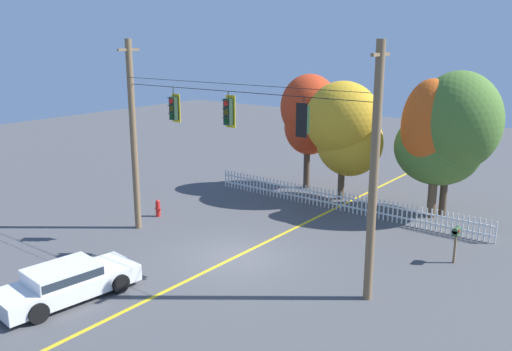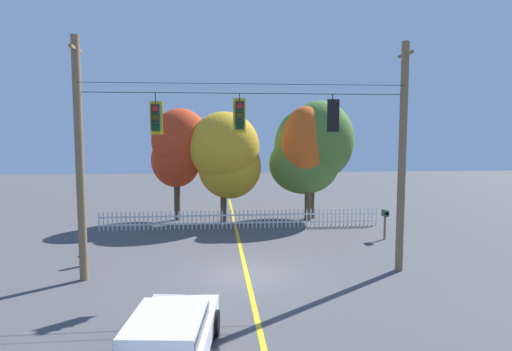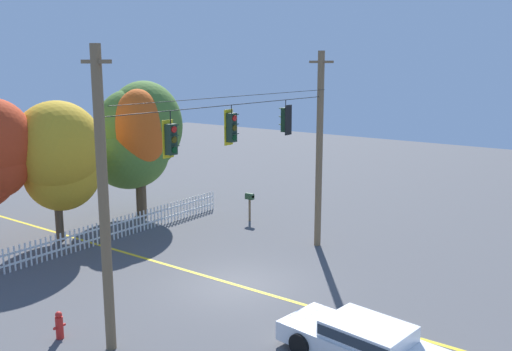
{
  "view_description": "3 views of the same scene",
  "coord_description": "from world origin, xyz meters",
  "px_view_note": "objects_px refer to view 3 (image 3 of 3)",
  "views": [
    {
      "loc": [
        12.64,
        -15.15,
        8.29
      ],
      "look_at": [
        1.25,
        -0.27,
        3.54
      ],
      "focal_mm": 38.1,
      "sensor_mm": 36.0,
      "label": 1
    },
    {
      "loc": [
        -1.14,
        -15.4,
        5.1
      ],
      "look_at": [
        0.3,
        -0.38,
        3.62
      ],
      "focal_mm": 31.12,
      "sensor_mm": 36.0,
      "label": 2
    },
    {
      "loc": [
        -14.94,
        -11.86,
        7.81
      ],
      "look_at": [
        0.62,
        -0.38,
        3.95
      ],
      "focal_mm": 39.8,
      "sensor_mm": 36.0,
      "label": 3
    }
  ],
  "objects_px": {
    "fire_hydrant": "(59,325)",
    "roadside_mailbox": "(250,198)",
    "autumn_maple_far_west": "(135,137)",
    "traffic_signal_eastbound_side": "(231,127)",
    "parked_car": "(364,341)",
    "autumn_maple_mid": "(59,158)",
    "traffic_signal_southbound_primary": "(286,120)",
    "autumn_oak_far_east": "(140,136)",
    "traffic_signal_westbound_side": "(171,139)"
  },
  "relations": [
    {
      "from": "parked_car",
      "to": "roadside_mailbox",
      "type": "distance_m",
      "value": 14.04
    },
    {
      "from": "traffic_signal_westbound_side",
      "to": "roadside_mailbox",
      "type": "distance_m",
      "value": 11.91
    },
    {
      "from": "traffic_signal_southbound_primary",
      "to": "fire_hydrant",
      "type": "distance_m",
      "value": 10.7
    },
    {
      "from": "traffic_signal_eastbound_side",
      "to": "fire_hydrant",
      "type": "distance_m",
      "value": 8.08
    },
    {
      "from": "traffic_signal_westbound_side",
      "to": "autumn_maple_far_west",
      "type": "distance_m",
      "value": 12.71
    },
    {
      "from": "autumn_maple_far_west",
      "to": "parked_car",
      "type": "distance_m",
      "value": 17.76
    },
    {
      "from": "traffic_signal_southbound_primary",
      "to": "autumn_maple_far_west",
      "type": "xyz_separation_m",
      "value": [
        1.46,
        10.11,
        -1.62
      ]
    },
    {
      "from": "traffic_signal_eastbound_side",
      "to": "autumn_maple_mid",
      "type": "xyz_separation_m",
      "value": [
        -0.23,
        9.45,
        -1.95
      ]
    },
    {
      "from": "traffic_signal_westbound_side",
      "to": "fire_hydrant",
      "type": "distance_m",
      "value": 6.24
    },
    {
      "from": "traffic_signal_southbound_primary",
      "to": "parked_car",
      "type": "relative_size",
      "value": 0.28
    },
    {
      "from": "traffic_signal_westbound_side",
      "to": "parked_car",
      "type": "bearing_deg",
      "value": -81.4
    },
    {
      "from": "autumn_oak_far_east",
      "to": "fire_hydrant",
      "type": "distance_m",
      "value": 13.66
    },
    {
      "from": "fire_hydrant",
      "to": "autumn_oak_far_east",
      "type": "bearing_deg",
      "value": 37.07
    },
    {
      "from": "traffic_signal_eastbound_side",
      "to": "traffic_signal_southbound_primary",
      "type": "height_order",
      "value": "same"
    },
    {
      "from": "roadside_mailbox",
      "to": "fire_hydrant",
      "type": "bearing_deg",
      "value": -167.02
    },
    {
      "from": "traffic_signal_southbound_primary",
      "to": "traffic_signal_eastbound_side",
      "type": "bearing_deg",
      "value": 179.67
    },
    {
      "from": "parked_car",
      "to": "autumn_maple_mid",
      "type": "bearing_deg",
      "value": 83.69
    },
    {
      "from": "traffic_signal_eastbound_side",
      "to": "traffic_signal_southbound_primary",
      "type": "distance_m",
      "value": 3.27
    },
    {
      "from": "traffic_signal_eastbound_side",
      "to": "traffic_signal_southbound_primary",
      "type": "xyz_separation_m",
      "value": [
        3.27,
        -0.02,
        -0.0
      ]
    },
    {
      "from": "traffic_signal_southbound_primary",
      "to": "autumn_oak_far_east",
      "type": "bearing_deg",
      "value": 82.26
    },
    {
      "from": "parked_car",
      "to": "autumn_maple_far_west",
      "type": "bearing_deg",
      "value": 67.49
    },
    {
      "from": "autumn_oak_far_east",
      "to": "roadside_mailbox",
      "type": "relative_size",
      "value": 4.57
    },
    {
      "from": "traffic_signal_southbound_primary",
      "to": "autumn_maple_mid",
      "type": "xyz_separation_m",
      "value": [
        -3.5,
        9.47,
        -1.94
      ]
    },
    {
      "from": "autumn_maple_mid",
      "to": "parked_car",
      "type": "relative_size",
      "value": 1.32
    },
    {
      "from": "autumn_maple_mid",
      "to": "autumn_maple_far_west",
      "type": "xyz_separation_m",
      "value": [
        4.96,
        0.64,
        0.33
      ]
    },
    {
      "from": "traffic_signal_southbound_primary",
      "to": "fire_hydrant",
      "type": "height_order",
      "value": "traffic_signal_southbound_primary"
    },
    {
      "from": "traffic_signal_southbound_primary",
      "to": "roadside_mailbox",
      "type": "xyz_separation_m",
      "value": [
        3.91,
        4.68,
        -4.5
      ]
    },
    {
      "from": "autumn_oak_far_east",
      "to": "parked_car",
      "type": "height_order",
      "value": "autumn_oak_far_east"
    },
    {
      "from": "autumn_maple_mid",
      "to": "parked_car",
      "type": "height_order",
      "value": "autumn_maple_mid"
    },
    {
      "from": "autumn_maple_far_west",
      "to": "traffic_signal_eastbound_side",
      "type": "bearing_deg",
      "value": -115.09
    },
    {
      "from": "traffic_signal_westbound_side",
      "to": "fire_hydrant",
      "type": "xyz_separation_m",
      "value": [
        -3.05,
        1.65,
        -5.18
      ]
    },
    {
      "from": "traffic_signal_eastbound_side",
      "to": "roadside_mailbox",
      "type": "distance_m",
      "value": 9.67
    },
    {
      "from": "autumn_maple_far_west",
      "to": "roadside_mailbox",
      "type": "xyz_separation_m",
      "value": [
        2.45,
        -5.43,
        -2.89
      ]
    },
    {
      "from": "fire_hydrant",
      "to": "roadside_mailbox",
      "type": "relative_size",
      "value": 0.58
    },
    {
      "from": "autumn_oak_far_east",
      "to": "roadside_mailbox",
      "type": "height_order",
      "value": "autumn_oak_far_east"
    },
    {
      "from": "traffic_signal_southbound_primary",
      "to": "parked_car",
      "type": "distance_m",
      "value": 9.41
    },
    {
      "from": "autumn_oak_far_east",
      "to": "roadside_mailbox",
      "type": "xyz_separation_m",
      "value": [
        2.61,
        -4.9,
        -3.01
      ]
    },
    {
      "from": "traffic_signal_westbound_side",
      "to": "autumn_oak_far_east",
      "type": "height_order",
      "value": "autumn_oak_far_east"
    },
    {
      "from": "traffic_signal_eastbound_side",
      "to": "autumn_maple_mid",
      "type": "distance_m",
      "value": 9.65
    },
    {
      "from": "traffic_signal_eastbound_side",
      "to": "traffic_signal_southbound_primary",
      "type": "relative_size",
      "value": 1.02
    },
    {
      "from": "autumn_maple_far_west",
      "to": "fire_hydrant",
      "type": "height_order",
      "value": "autumn_maple_far_west"
    },
    {
      "from": "autumn_maple_far_west",
      "to": "traffic_signal_southbound_primary",
      "type": "bearing_deg",
      "value": -98.2
    },
    {
      "from": "traffic_signal_eastbound_side",
      "to": "parked_car",
      "type": "relative_size",
      "value": 0.29
    },
    {
      "from": "traffic_signal_southbound_primary",
      "to": "fire_hydrant",
      "type": "xyz_separation_m",
      "value": [
        -9.17,
        1.66,
        -5.27
      ]
    },
    {
      "from": "autumn_oak_far_east",
      "to": "fire_hydrant",
      "type": "height_order",
      "value": "autumn_oak_far_east"
    },
    {
      "from": "traffic_signal_southbound_primary",
      "to": "autumn_maple_mid",
      "type": "height_order",
      "value": "traffic_signal_southbound_primary"
    },
    {
      "from": "fire_hydrant",
      "to": "roadside_mailbox",
      "type": "height_order",
      "value": "roadside_mailbox"
    },
    {
      "from": "fire_hydrant",
      "to": "traffic_signal_southbound_primary",
      "type": "bearing_deg",
      "value": -10.29
    },
    {
      "from": "traffic_signal_westbound_side",
      "to": "parked_car",
      "type": "height_order",
      "value": "traffic_signal_westbound_side"
    },
    {
      "from": "autumn_maple_mid",
      "to": "autumn_oak_far_east",
      "type": "xyz_separation_m",
      "value": [
        4.8,
        0.11,
        0.45
      ]
    }
  ]
}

